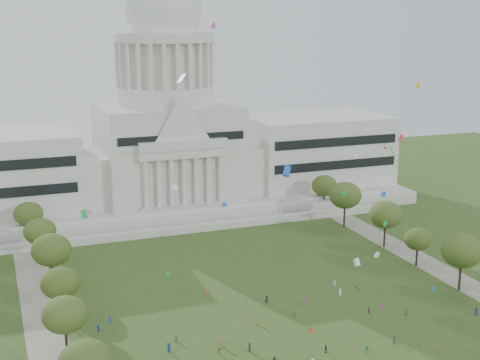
# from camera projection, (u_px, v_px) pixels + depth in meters

# --- Properties ---
(ground) EXTENTS (400.00, 400.00, 0.00)m
(ground) POSITION_uv_depth(u_px,v_px,m) (325.00, 357.00, 124.56)
(ground) COLOR #32491D
(ground) RESTS_ON ground
(capitol) EXTENTS (160.00, 64.50, 91.30)m
(capitol) POSITION_uv_depth(u_px,v_px,m) (167.00, 140.00, 222.65)
(capitol) COLOR beige
(capitol) RESTS_ON ground
(path_left) EXTENTS (8.00, 160.00, 0.04)m
(path_left) POSITION_uv_depth(u_px,v_px,m) (45.00, 331.00, 135.28)
(path_left) COLOR gray
(path_left) RESTS_ON ground
(path_right) EXTENTS (8.00, 160.00, 0.04)m
(path_right) POSITION_uv_depth(u_px,v_px,m) (439.00, 270.00, 168.40)
(path_right) COLOR gray
(path_right) RESTS_ON ground
(row_tree_l_2) EXTENTS (8.42, 8.42, 11.97)m
(row_tree_l_2) POSITION_uv_depth(u_px,v_px,m) (65.00, 315.00, 122.78)
(row_tree_l_2) COLOR black
(row_tree_l_2) RESTS_ON ground
(row_tree_r_2) EXTENTS (9.55, 9.55, 13.58)m
(row_tree_r_2) POSITION_uv_depth(u_px,v_px,m) (462.00, 251.00, 153.40)
(row_tree_r_2) COLOR black
(row_tree_r_2) RESTS_ON ground
(row_tree_l_3) EXTENTS (8.12, 8.12, 11.55)m
(row_tree_l_3) POSITION_uv_depth(u_px,v_px,m) (60.00, 283.00, 138.28)
(row_tree_l_3) COLOR black
(row_tree_l_3) RESTS_ON ground
(row_tree_r_3) EXTENTS (7.01, 7.01, 9.98)m
(row_tree_r_3) POSITION_uv_depth(u_px,v_px,m) (418.00, 239.00, 169.59)
(row_tree_r_3) COLOR black
(row_tree_r_3) RESTS_ON ground
(row_tree_l_4) EXTENTS (9.29, 9.29, 13.21)m
(row_tree_l_4) POSITION_uv_depth(u_px,v_px,m) (51.00, 250.00, 154.83)
(row_tree_l_4) COLOR black
(row_tree_l_4) RESTS_ON ground
(row_tree_r_4) EXTENTS (9.19, 9.19, 13.06)m
(row_tree_r_4) POSITION_uv_depth(u_px,v_px,m) (386.00, 215.00, 183.34)
(row_tree_r_4) COLOR black
(row_tree_r_4) RESTS_ON ground
(row_tree_l_5) EXTENTS (8.33, 8.33, 11.85)m
(row_tree_l_5) POSITION_uv_depth(u_px,v_px,m) (40.00, 231.00, 171.57)
(row_tree_l_5) COLOR black
(row_tree_l_5) RESTS_ON ground
(row_tree_r_5) EXTENTS (9.82, 9.82, 13.96)m
(row_tree_r_5) POSITION_uv_depth(u_px,v_px,m) (345.00, 195.00, 201.07)
(row_tree_r_5) COLOR black
(row_tree_r_5) RESTS_ON ground
(row_tree_l_6) EXTENTS (8.19, 8.19, 11.64)m
(row_tree_l_6) POSITION_uv_depth(u_px,v_px,m) (29.00, 214.00, 187.52)
(row_tree_l_6) COLOR black
(row_tree_l_6) RESTS_ON ground
(row_tree_r_6) EXTENTS (8.42, 8.42, 11.97)m
(row_tree_r_6) POSITION_uv_depth(u_px,v_px,m) (324.00, 186.00, 218.57)
(row_tree_r_6) COLOR black
(row_tree_r_6) RESTS_ON ground
(person_0) EXTENTS (0.84, 0.99, 1.73)m
(person_0) POSITION_uv_depth(u_px,v_px,m) (476.00, 311.00, 142.40)
(person_0) COLOR navy
(person_0) RESTS_ON ground
(person_2) EXTENTS (0.80, 0.88, 1.54)m
(person_2) POSITION_uv_depth(u_px,v_px,m) (407.00, 312.00, 142.36)
(person_2) COLOR olive
(person_2) RESTS_ON ground
(person_3) EXTENTS (1.19, 1.23, 1.75)m
(person_3) POSITION_uv_depth(u_px,v_px,m) (367.00, 349.00, 126.03)
(person_3) COLOR #33723F
(person_3) RESTS_ON ground
(person_4) EXTENTS (0.65, 0.99, 1.58)m
(person_4) POSITION_uv_depth(u_px,v_px,m) (326.00, 349.00, 126.19)
(person_4) COLOR #26262B
(person_4) RESTS_ON ground
(person_8) EXTENTS (0.80, 0.65, 1.42)m
(person_8) POSITION_uv_depth(u_px,v_px,m) (219.00, 351.00, 125.55)
(person_8) COLOR olive
(person_8) RESTS_ON ground
(person_9) EXTENTS (0.96, 1.17, 1.61)m
(person_9) POSITION_uv_depth(u_px,v_px,m) (439.00, 349.00, 126.02)
(person_9) COLOR olive
(person_9) RESTS_ON ground
(person_10) EXTENTS (0.65, 0.96, 1.49)m
(person_10) POSITION_uv_depth(u_px,v_px,m) (369.00, 310.00, 143.04)
(person_10) COLOR #4C4C51
(person_10) RESTS_ON ground
(distant_crowd) EXTENTS (60.67, 41.90, 1.94)m
(distant_crowd) POSITION_uv_depth(u_px,v_px,m) (233.00, 337.00, 130.81)
(distant_crowd) COLOR #33723F
(distant_crowd) RESTS_ON ground
(kite_swarm) EXTENTS (90.76, 99.50, 62.47)m
(kite_swarm) POSITION_uv_depth(u_px,v_px,m) (326.00, 197.00, 127.60)
(kite_swarm) COLOR white
(kite_swarm) RESTS_ON ground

